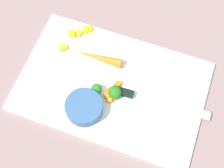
% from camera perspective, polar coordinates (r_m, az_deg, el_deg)
% --- Properties ---
extents(ground_plane, '(4.00, 4.00, 0.00)m').
position_cam_1_polar(ground_plane, '(0.90, -0.00, -0.57)').
color(ground_plane, gray).
extents(cutting_board, '(0.52, 0.34, 0.01)m').
position_cam_1_polar(cutting_board, '(0.90, -0.00, -0.41)').
color(cutting_board, white).
rests_on(cutting_board, ground_plane).
extents(prep_bowl, '(0.10, 0.10, 0.04)m').
position_cam_1_polar(prep_bowl, '(0.85, -5.13, -4.30)').
color(prep_bowl, '#355B8A').
rests_on(prep_bowl, cutting_board).
extents(chef_knife, '(0.28, 0.03, 0.02)m').
position_cam_1_polar(chef_knife, '(0.87, 5.81, -2.62)').
color(chef_knife, silver).
rests_on(chef_knife, cutting_board).
extents(whole_carrot, '(0.15, 0.04, 0.03)m').
position_cam_1_polar(whole_carrot, '(0.92, -2.75, 4.91)').
color(whole_carrot, orange).
rests_on(whole_carrot, cutting_board).
extents(carrot_dice_0, '(0.02, 0.02, 0.01)m').
position_cam_1_polar(carrot_dice_0, '(0.88, 0.81, -0.41)').
color(carrot_dice_0, orange).
rests_on(carrot_dice_0, cutting_board).
extents(carrot_dice_1, '(0.02, 0.02, 0.02)m').
position_cam_1_polar(carrot_dice_1, '(0.87, -0.66, -2.18)').
color(carrot_dice_1, orange).
rests_on(carrot_dice_1, cutting_board).
extents(carrot_dice_2, '(0.02, 0.01, 0.01)m').
position_cam_1_polar(carrot_dice_2, '(0.89, 1.21, 0.20)').
color(carrot_dice_2, orange).
rests_on(carrot_dice_2, cutting_board).
extents(carrot_dice_3, '(0.01, 0.01, 0.01)m').
position_cam_1_polar(carrot_dice_3, '(0.87, 0.39, -2.67)').
color(carrot_dice_3, orange).
rests_on(carrot_dice_3, cutting_board).
extents(carrot_dice_4, '(0.01, 0.01, 0.01)m').
position_cam_1_polar(carrot_dice_4, '(0.88, -0.47, -0.94)').
color(carrot_dice_4, orange).
rests_on(carrot_dice_4, cutting_board).
extents(carrot_dice_5, '(0.02, 0.02, 0.01)m').
position_cam_1_polar(carrot_dice_5, '(0.87, -0.31, -1.60)').
color(carrot_dice_5, orange).
rests_on(carrot_dice_5, cutting_board).
extents(carrot_dice_6, '(0.02, 0.02, 0.01)m').
position_cam_1_polar(carrot_dice_6, '(0.88, 0.92, -1.19)').
color(carrot_dice_6, orange).
rests_on(carrot_dice_6, cutting_board).
extents(carrot_dice_7, '(0.02, 0.01, 0.01)m').
position_cam_1_polar(carrot_dice_7, '(0.87, -0.47, -2.93)').
color(carrot_dice_7, orange).
rests_on(carrot_dice_7, cutting_board).
extents(pepper_dice_0, '(0.02, 0.02, 0.02)m').
position_cam_1_polar(pepper_dice_0, '(0.97, -7.36, 9.11)').
color(pepper_dice_0, yellow).
rests_on(pepper_dice_0, cutting_board).
extents(pepper_dice_1, '(0.02, 0.02, 0.01)m').
position_cam_1_polar(pepper_dice_1, '(0.97, -6.08, 9.21)').
color(pepper_dice_1, yellow).
rests_on(pepper_dice_1, cutting_board).
extents(pepper_dice_2, '(0.03, 0.03, 0.02)m').
position_cam_1_polar(pepper_dice_2, '(0.95, -8.98, 6.56)').
color(pepper_dice_2, yellow).
rests_on(pepper_dice_2, cutting_board).
extents(pepper_dice_3, '(0.03, 0.03, 0.02)m').
position_cam_1_polar(pepper_dice_3, '(0.98, -4.45, 9.91)').
color(pepper_dice_3, yellow).
rests_on(pepper_dice_3, cutting_board).
extents(broccoli_floret_0, '(0.04, 0.04, 0.04)m').
position_cam_1_polar(broccoli_floret_0, '(0.86, 0.54, -1.54)').
color(broccoli_floret_0, '#97B168').
rests_on(broccoli_floret_0, cutting_board).
extents(broccoli_floret_1, '(0.03, 0.03, 0.03)m').
position_cam_1_polar(broccoli_floret_1, '(0.87, -2.87, -0.91)').
color(broccoli_floret_1, '#93AD68').
rests_on(broccoli_floret_1, cutting_board).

